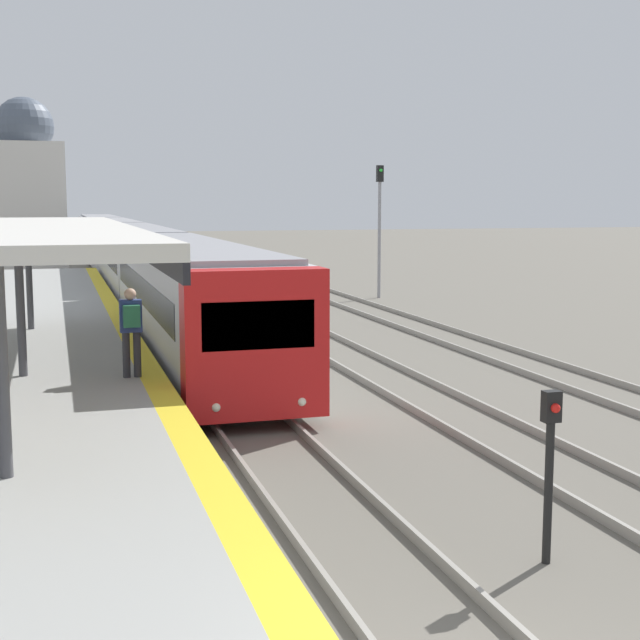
{
  "coord_description": "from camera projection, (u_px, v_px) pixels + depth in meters",
  "views": [
    {
      "loc": [
        -3.4,
        -5.16,
        4.16
      ],
      "look_at": [
        2.02,
        13.0,
        1.63
      ],
      "focal_mm": 50.0,
      "sensor_mm": 36.0,
      "label": 1
    }
  ],
  "objects": [
    {
      "name": "person_on_platform",
      "position": [
        131.0,
        325.0,
        16.42
      ],
      "size": [
        0.4,
        0.4,
        1.66
      ],
      "color": "#2D2D33",
      "rests_on": "station_platform"
    },
    {
      "name": "platform_canopy",
      "position": [
        20.0,
        232.0,
        16.36
      ],
      "size": [
        4.0,
        16.13,
        2.82
      ],
      "color": "beige",
      "rests_on": "station_platform"
    },
    {
      "name": "distant_domed_building",
      "position": [
        27.0,
        191.0,
        52.22
      ],
      "size": [
        4.42,
        4.42,
        10.17
      ],
      "color": "silver",
      "rests_on": "ground_plane"
    },
    {
      "name": "train_near",
      "position": [
        124.0,
        250.0,
        45.48
      ],
      "size": [
        2.63,
        62.67,
        3.09
      ],
      "color": "red",
      "rests_on": "ground_plane"
    },
    {
      "name": "signal_mast_far",
      "position": [
        380.0,
        216.0,
        38.24
      ],
      "size": [
        0.28,
        0.29,
        5.69
      ],
      "color": "gray",
      "rests_on": "ground_plane"
    },
    {
      "name": "signal_post_near",
      "position": [
        550.0,
        458.0,
        10.15
      ],
      "size": [
        0.2,
        0.21,
        2.04
      ],
      "color": "black",
      "rests_on": "ground_plane"
    }
  ]
}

